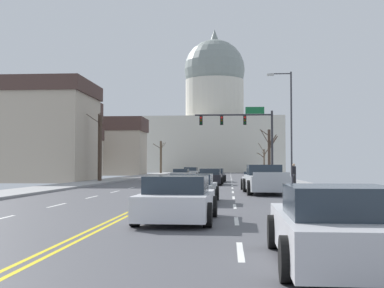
# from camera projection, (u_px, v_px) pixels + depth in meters

# --- Properties ---
(ground) EXTENTS (20.00, 180.00, 0.20)m
(ground) POSITION_uv_depth(u_px,v_px,m) (186.00, 186.00, 39.00)
(ground) COLOR #4B4B50
(signal_gantry) EXTENTS (7.91, 0.41, 7.33)m
(signal_gantry) POSITION_uv_depth(u_px,v_px,m) (245.00, 127.00, 52.29)
(signal_gantry) COLOR #28282D
(signal_gantry) RESTS_ON ground
(street_lamp_right) EXTENTS (1.97, 0.24, 8.85)m
(street_lamp_right) POSITION_uv_depth(u_px,v_px,m) (289.00, 118.00, 40.89)
(street_lamp_right) COLOR #333338
(street_lamp_right) RESTS_ON ground
(capitol_building) EXTENTS (29.31, 20.07, 32.16)m
(capitol_building) POSITION_uv_depth(u_px,v_px,m) (215.00, 122.00, 115.88)
(capitol_building) COLOR beige
(capitol_building) RESTS_ON ground
(sedan_near_00) EXTENTS (2.04, 4.65, 1.26)m
(sedan_near_00) POSITION_uv_depth(u_px,v_px,m) (215.00, 176.00, 48.32)
(sedan_near_00) COLOR black
(sedan_near_00) RESTS_ON ground
(sedan_near_01) EXTENTS (2.06, 4.63, 1.29)m
(sedan_near_01) POSITION_uv_depth(u_px,v_px,m) (210.00, 177.00, 41.44)
(sedan_near_01) COLOR black
(sedan_near_01) RESTS_ON ground
(sedan_near_02) EXTENTS (2.04, 4.30, 1.15)m
(sedan_near_02) POSITION_uv_depth(u_px,v_px,m) (256.00, 181.00, 34.48)
(sedan_near_02) COLOR silver
(sedan_near_02) RESTS_ON ground
(pickup_truck_near_03) EXTENTS (2.43, 5.73, 1.61)m
(pickup_truck_near_03) POSITION_uv_depth(u_px,v_px,m) (265.00, 181.00, 28.72)
(pickup_truck_near_03) COLOR #ADB2B7
(pickup_truck_near_03) RESTS_ON ground
(sedan_near_04) EXTENTS (2.15, 4.40, 1.21)m
(sedan_near_04) POSITION_uv_depth(u_px,v_px,m) (193.00, 189.00, 21.98)
(sedan_near_04) COLOR #9EA3A8
(sedan_near_04) RESTS_ON ground
(sedan_near_05) EXTENTS (2.19, 4.30, 1.29)m
(sedan_near_05) POSITION_uv_depth(u_px,v_px,m) (177.00, 200.00, 14.60)
(sedan_near_05) COLOR silver
(sedan_near_05) RESTS_ON ground
(sedan_near_06) EXTENTS (2.05, 4.71, 1.27)m
(sedan_near_06) POSITION_uv_depth(u_px,v_px,m) (335.00, 228.00, 8.30)
(sedan_near_06) COLOR silver
(sedan_near_06) RESTS_ON ground
(sedan_oncoming_00) EXTENTS (2.11, 4.43, 1.16)m
(sedan_oncoming_00) POSITION_uv_depth(u_px,v_px,m) (181.00, 174.00, 56.93)
(sedan_oncoming_00) COLOR #9EA3A8
(sedan_oncoming_00) RESTS_ON ground
(sedan_oncoming_01) EXTENTS (2.11, 4.72, 1.30)m
(sedan_oncoming_01) POSITION_uv_depth(u_px,v_px,m) (191.00, 173.00, 65.60)
(sedan_oncoming_01) COLOR #9EA3A8
(sedan_oncoming_01) RESTS_ON ground
(flank_building_00) EXTENTS (8.80, 7.75, 6.81)m
(flank_building_00) POSITION_uv_depth(u_px,v_px,m) (66.00, 151.00, 70.31)
(flank_building_00) COLOR #B2A38E
(flank_building_00) RESTS_ON ground
(flank_building_01) EXTENTS (14.35, 7.04, 8.82)m
(flank_building_01) POSITION_uv_depth(u_px,v_px,m) (99.00, 146.00, 80.14)
(flank_building_01) COLOR #B2A38E
(flank_building_01) RESTS_ON ground
(flank_building_02) EXTENTS (11.48, 8.99, 9.48)m
(flank_building_02) POSITION_uv_depth(u_px,v_px,m) (32.00, 131.00, 49.15)
(flank_building_02) COLOR #B2A38E
(flank_building_02) RESTS_ON ground
(flank_building_03) EXTENTS (10.65, 8.49, 8.93)m
(flank_building_03) POSITION_uv_depth(u_px,v_px,m) (48.00, 139.00, 58.36)
(flank_building_03) COLOR tan
(flank_building_03) RESTS_ON ground
(bare_tree_00) EXTENTS (2.06, 2.14, 5.63)m
(bare_tree_00) POSITION_uv_depth(u_px,v_px,m) (269.00, 152.00, 59.54)
(bare_tree_00) COLOR #423328
(bare_tree_00) RESTS_ON ground
(bare_tree_01) EXTENTS (2.34, 2.52, 5.72)m
(bare_tree_01) POSITION_uv_depth(u_px,v_px,m) (161.00, 156.00, 92.39)
(bare_tree_01) COLOR #4C3D2D
(bare_tree_01) RESTS_ON ground
(bare_tree_02) EXTENTS (2.30, 2.55, 4.99)m
(bare_tree_02) POSITION_uv_depth(u_px,v_px,m) (264.00, 159.00, 84.07)
(bare_tree_02) COLOR brown
(bare_tree_02) RESTS_ON ground
(bare_tree_03) EXTENTS (1.63, 1.99, 6.23)m
(bare_tree_03) POSITION_uv_depth(u_px,v_px,m) (100.00, 146.00, 47.97)
(bare_tree_03) COLOR #423328
(bare_tree_03) RESTS_ON ground
(pedestrian_00) EXTENTS (0.35, 0.34, 1.57)m
(pedestrian_00) POSITION_uv_depth(u_px,v_px,m) (294.00, 173.00, 39.88)
(pedestrian_00) COLOR #33333D
(pedestrian_00) RESTS_ON ground
(bicycle_parked) EXTENTS (0.12, 1.77, 0.85)m
(bicycle_parked) POSITION_uv_depth(u_px,v_px,m) (294.00, 179.00, 39.74)
(bicycle_parked) COLOR black
(bicycle_parked) RESTS_ON ground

